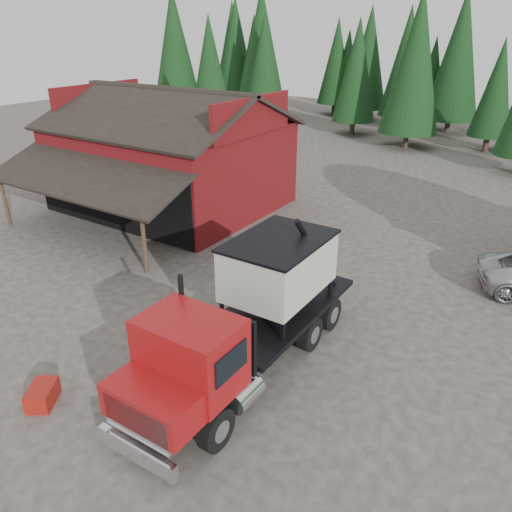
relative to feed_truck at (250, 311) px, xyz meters
The scene contains 7 objects.
ground 3.35m from the feed_truck, 155.15° to the left, with size 120.00×120.00×0.00m, color #3F3A32.
red_barn 17.26m from the feed_truck, 140.50° to the left, with size 12.80×13.63×7.18m.
conifer_backdrop 43.19m from the feed_truck, 93.08° to the left, with size 76.00×16.00×16.00m, color black, non-canonical shape.
near_pine_a 38.14m from the feed_truck, 129.91° to the left, with size 4.40×4.40×11.40m.
near_pine_d 36.02m from the feed_truck, 100.21° to the left, with size 5.28×5.28×13.40m.
feed_truck is the anchor object (origin of this frame).
equip_box 6.75m from the feed_truck, 130.62° to the right, with size 0.70×1.10×0.60m, color maroon.
Camera 1 is at (9.97, -12.31, 10.41)m, focal length 35.00 mm.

